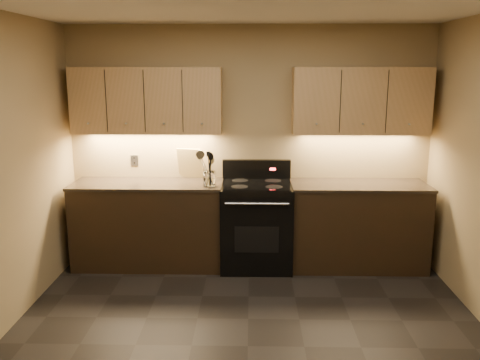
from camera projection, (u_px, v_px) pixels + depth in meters
name	position (u px, v px, depth m)	size (l,w,h in m)	color
floor	(248.00, 346.00, 3.99)	(4.00, 4.00, 0.00)	black
wall_back	(250.00, 145.00, 5.67)	(4.00, 0.04, 2.60)	tan
counter_left	(149.00, 224.00, 5.58)	(1.62, 0.62, 0.93)	black
counter_right	(357.00, 225.00, 5.53)	(1.46, 0.62, 0.93)	black
stove	(256.00, 224.00, 5.53)	(0.76, 0.68, 1.14)	black
upper_cab_left	(147.00, 100.00, 5.43)	(1.60, 0.30, 0.70)	tan
upper_cab_right	(361.00, 101.00, 5.38)	(1.44, 0.30, 0.70)	tan
outlet_plate	(134.00, 160.00, 5.73)	(0.09, 0.01, 0.12)	#B2B5BA
utensil_crock	(209.00, 179.00, 5.32)	(0.15, 0.15, 0.16)	white
cutting_board	(190.00, 163.00, 5.67)	(0.28, 0.02, 0.35)	tan
wooden_spoon	(207.00, 171.00, 5.30)	(0.06, 0.06, 0.29)	tan
black_spoon	(209.00, 167.00, 5.31)	(0.06, 0.06, 0.36)	black
black_turner	(210.00, 168.00, 5.27)	(0.08, 0.08, 0.36)	black
steel_spatula	(211.00, 167.00, 5.31)	(0.08, 0.08, 0.36)	silver
steel_skimmer	(212.00, 167.00, 5.29)	(0.09, 0.09, 0.37)	silver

